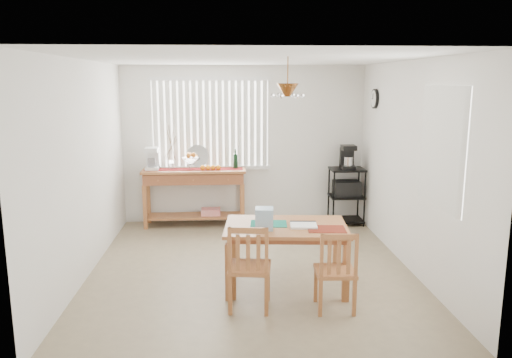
{
  "coord_description": "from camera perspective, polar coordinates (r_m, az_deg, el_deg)",
  "views": [
    {
      "loc": [
        -0.3,
        -6.01,
        2.34
      ],
      "look_at": [
        0.1,
        0.55,
        1.05
      ],
      "focal_mm": 35.0,
      "sensor_mm": 36.0,
      "label": 1
    }
  ],
  "objects": [
    {
      "name": "chair_right",
      "position": [
        5.26,
        9.1,
        -10.38
      ],
      "size": [
        0.42,
        0.42,
        0.87
      ],
      "color": "#B06B3B",
      "rests_on": "ground"
    },
    {
      "name": "sideboard_items",
      "position": [
        8.16,
        -8.95,
        2.08
      ],
      "size": [
        1.58,
        0.4,
        0.72
      ],
      "color": "#660D0D",
      "rests_on": "sideboard"
    },
    {
      "name": "cart_items",
      "position": [
        8.29,
        10.42,
        2.43
      ],
      "size": [
        0.22,
        0.27,
        0.39
      ],
      "color": "black",
      "rests_on": "wire_cart"
    },
    {
      "name": "sideboard",
      "position": [
        8.19,
        -7.0,
        -0.51
      ],
      "size": [
        1.67,
        0.47,
        0.94
      ],
      "color": "#B06B3B",
      "rests_on": "ground"
    },
    {
      "name": "table_items",
      "position": [
        5.55,
        2.11,
        -4.76
      ],
      "size": [
        1.06,
        0.58,
        0.24
      ],
      "color": "#167D66",
      "rests_on": "dining_table"
    },
    {
      "name": "room_shell",
      "position": [
        6.07,
        -0.61,
        4.96
      ],
      "size": [
        4.2,
        4.7,
        2.7
      ],
      "color": "white",
      "rests_on": "ground"
    },
    {
      "name": "dining_table",
      "position": [
        5.71,
        3.43,
        -6.11
      ],
      "size": [
        1.44,
        1.0,
        0.74
      ],
      "color": "#B06B3B",
      "rests_on": "ground"
    },
    {
      "name": "wire_cart",
      "position": [
        8.38,
        10.3,
        -1.32
      ],
      "size": [
        0.55,
        0.44,
        0.94
      ],
      "color": "black",
      "rests_on": "ground"
    },
    {
      "name": "chair_left",
      "position": [
        5.21,
        -0.77,
        -10.09
      ],
      "size": [
        0.48,
        0.48,
        0.93
      ],
      "color": "#B06B3B",
      "rests_on": "ground"
    },
    {
      "name": "ground",
      "position": [
        6.46,
        -0.6,
        -10.18
      ],
      "size": [
        4.0,
        4.5,
        0.01
      ],
      "primitive_type": "cube",
      "color": "gray"
    }
  ]
}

